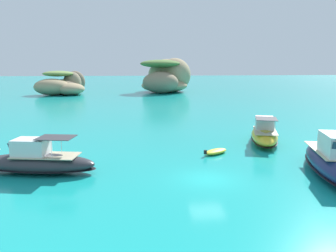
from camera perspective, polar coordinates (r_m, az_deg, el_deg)
ground_plane at (r=25.15m, az=6.59°, el=-8.70°), size 400.00×400.00×0.00m
islet_large at (r=100.02m, az=-0.05°, el=8.16°), size 17.03×22.79×9.54m
islet_small at (r=95.44m, az=-16.87°, el=6.51°), size 13.32×13.73×6.10m
motorboat_charcoal at (r=27.88m, az=-20.80°, el=-5.50°), size 9.24×4.20×2.79m
motorboat_yellow at (r=37.37m, az=15.64°, el=-1.27°), size 5.13×9.22×2.77m
motorboat_navy at (r=28.11m, az=26.07°, el=-5.34°), size 5.78×11.53×3.25m
dinghy_tender at (r=31.86m, az=7.90°, el=-4.19°), size 2.76×2.39×0.58m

